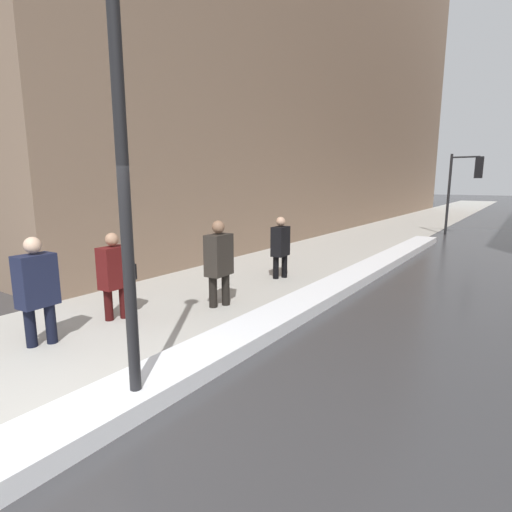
% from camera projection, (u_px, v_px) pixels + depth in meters
% --- Properties ---
extents(ground_plane, '(160.00, 160.00, 0.00)m').
position_uv_depth(ground_plane, '(54.00, 430.00, 3.83)').
color(ground_plane, '#38383A').
extents(sidewalk_slab, '(4.00, 80.00, 0.01)m').
position_uv_depth(sidewalk_slab, '(371.00, 237.00, 17.09)').
color(sidewalk_slab, '#B2AFA8').
rests_on(sidewalk_slab, ground).
extents(snow_bank_curb, '(0.76, 16.49, 0.21)m').
position_uv_depth(snow_bank_curb, '(347.00, 281.00, 9.17)').
color(snow_bank_curb, white).
rests_on(snow_bank_curb, ground).
extents(building_facade_left, '(6.00, 36.00, 23.65)m').
position_uv_depth(building_facade_left, '(323.00, 5.00, 21.76)').
color(building_facade_left, '#846B56').
rests_on(building_facade_left, ground).
extents(lamp_post, '(0.28, 0.28, 5.01)m').
position_uv_depth(lamp_post, '(119.00, 111.00, 3.67)').
color(lamp_post, black).
rests_on(lamp_post, ground).
extents(traffic_light_near, '(1.31, 0.32, 3.55)m').
position_uv_depth(traffic_light_near, '(468.00, 177.00, 17.24)').
color(traffic_light_near, black).
rests_on(traffic_light_near, ground).
extents(pedestrian_nearside, '(0.34, 0.54, 1.60)m').
position_uv_depth(pedestrian_nearside, '(37.00, 286.00, 5.66)').
color(pedestrian_nearside, black).
rests_on(pedestrian_nearside, ground).
extents(pedestrian_with_shoulder_bag, '(0.32, 0.71, 1.52)m').
position_uv_depth(pedestrian_with_shoulder_bag, '(115.00, 272.00, 6.77)').
color(pedestrian_with_shoulder_bag, '#340C0C').
rests_on(pedestrian_with_shoulder_bag, ground).
extents(pedestrian_trailing, '(0.35, 0.55, 1.65)m').
position_uv_depth(pedestrian_trailing, '(219.00, 260.00, 7.47)').
color(pedestrian_trailing, black).
rests_on(pedestrian_trailing, ground).
extents(pedestrian_in_glasses, '(0.32, 0.51, 1.52)m').
position_uv_depth(pedestrian_in_glasses, '(280.00, 245.00, 9.71)').
color(pedestrian_in_glasses, black).
rests_on(pedestrian_in_glasses, ground).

